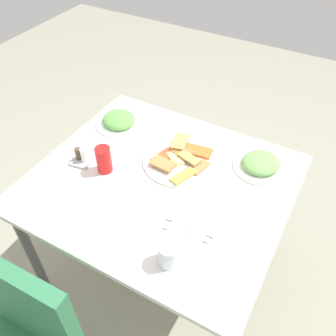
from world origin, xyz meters
name	(u,v)px	position (x,y,z in m)	size (l,w,h in m)	color
ground_plane	(162,269)	(0.00, 0.00, 0.00)	(6.00, 6.00, 0.00)	gray
dining_table	(161,193)	(0.00, 0.00, 0.64)	(1.06, 0.93, 0.71)	silver
pide_platter	(180,160)	(-0.02, -0.14, 0.73)	(0.32, 0.32, 0.04)	white
salad_plate_greens	(261,164)	(-0.34, -0.28, 0.73)	(0.24, 0.24, 0.06)	white
salad_plate_rice	(119,121)	(0.38, -0.24, 0.73)	(0.23, 0.23, 0.06)	white
soda_can	(104,160)	(0.24, 0.06, 0.77)	(0.07, 0.07, 0.12)	red
drinking_glass	(169,254)	(-0.22, 0.32, 0.76)	(0.07, 0.07, 0.09)	silver
paper_napkin	(188,231)	(-0.22, 0.18, 0.72)	(0.14, 0.14, 0.00)	white
fork	(190,227)	(-0.22, 0.16, 0.72)	(0.20, 0.01, 0.01)	silver
spoon	(185,234)	(-0.22, 0.20, 0.72)	(0.18, 0.01, 0.01)	silver
condiment_caddy	(82,158)	(0.36, 0.07, 0.74)	(0.10, 0.10, 0.08)	#B2B2B7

